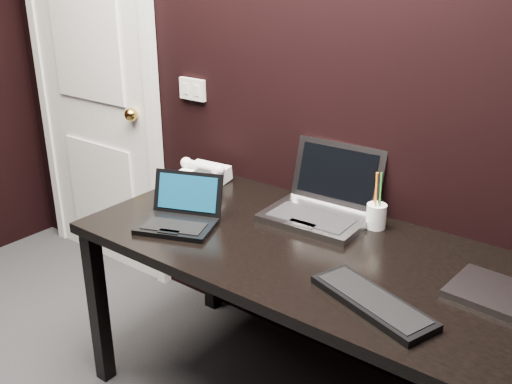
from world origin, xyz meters
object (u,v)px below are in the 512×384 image
Objects in this scene: pen_cup at (376,215)px; silver_laptop at (321,205)px; ext_keyboard at (372,302)px; mobile_phone at (193,189)px; desk at (311,266)px; netbook at (180,216)px; closed_laptop at (504,296)px; door at (94,87)px; desk_phone at (204,174)px.

silver_laptop is at bearing -168.54° from pen_cup.
ext_keyboard is 1.04m from mobile_phone.
desk is 4.84× the size of netbook.
closed_laptop is at bearing -13.42° from silver_laptop.
door is 1.73m from desk.
desk_phone is at bearing -8.40° from door.
silver_laptop reaches higher than desk_phone.
ext_keyboard is at bearing -3.84° from netbook.
ext_keyboard reaches higher than closed_laptop.
desk is 5.34× the size of closed_laptop.
ext_keyboard is at bearing -137.95° from closed_laptop.
desk is 0.78m from desk_phone.
desk is at bearing 16.73° from netbook.
mobile_phone is (-1.30, 0.03, 0.02)m from closed_laptop.
ext_keyboard is at bearing -22.64° from desk_phone.
netbook reaches higher than mobile_phone.
netbook is at bearing -169.43° from closed_laptop.
desk is at bearing -18.17° from desk_phone.
desk_phone is (0.92, -0.14, -0.26)m from door.
netbook is 0.83× the size of ext_keyboard.
door reaches higher than netbook.
desk_phone reaches higher than closed_laptop.
netbook is 0.87× the size of silver_laptop.
mobile_phone reaches higher than desk.
closed_laptop is at bearing -7.82° from door.
netbook is at bearing -56.39° from mobile_phone.
mobile_phone is at bearing 171.69° from desk.
mobile_phone is at bearing -64.66° from desk_phone.
ext_keyboard is 1.76× the size of desk_phone.
door reaches higher than closed_laptop.
silver_laptop is 0.22m from pen_cup.
mobile_phone is 0.37× the size of pen_cup.
mobile_phone is (0.99, -0.28, -0.27)m from door.
ext_keyboard is 0.54m from pen_cup.
ext_keyboard is at bearing -44.90° from silver_laptop.
netbook reaches higher than ext_keyboard.
pen_cup reaches higher than desk_phone.
desk_phone is (-1.36, 0.18, 0.03)m from closed_laptop.
mobile_phone reaches higher than ext_keyboard.
pen_cup is (0.21, 0.04, 0.00)m from silver_laptop.
desk_phone is 1.09× the size of pen_cup.
pen_cup is (0.11, 0.28, 0.13)m from desk.
desk is at bearing -110.53° from pen_cup.
silver_laptop reaches higher than pen_cup.
silver_laptop reaches higher than netbook.
door reaches higher than desk_phone.
desk_phone is at bearing 172.58° from closed_laptop.
desk is 4.01× the size of ext_keyboard.
desk_phone is at bearing -177.06° from pen_cup.
door reaches higher than desk.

